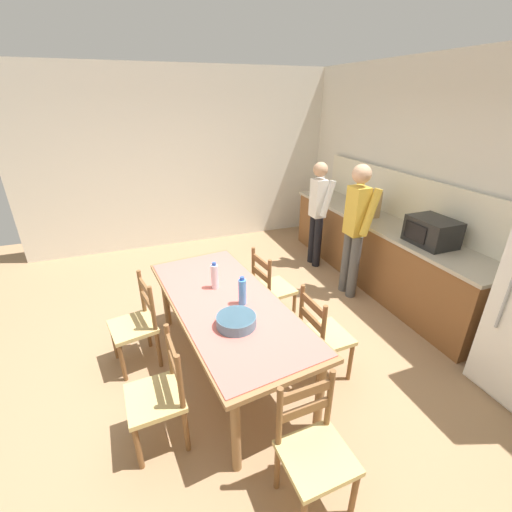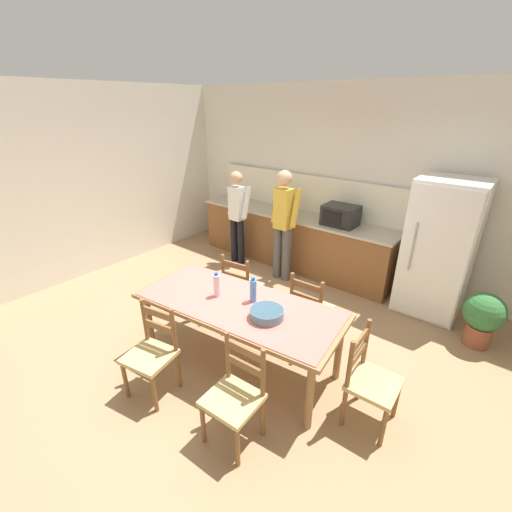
% 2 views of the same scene
% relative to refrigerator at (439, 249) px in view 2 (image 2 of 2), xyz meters
% --- Properties ---
extents(ground_plane, '(8.32, 8.32, 0.00)m').
position_rel_refrigerator_xyz_m(ground_plane, '(-1.45, -2.19, -0.89)').
color(ground_plane, '#9E7A56').
extents(wall_back, '(6.52, 0.12, 2.90)m').
position_rel_refrigerator_xyz_m(wall_back, '(-1.45, 0.47, 0.56)').
color(wall_back, silver).
rests_on(wall_back, ground).
extents(wall_left, '(0.12, 5.20, 2.90)m').
position_rel_refrigerator_xyz_m(wall_left, '(-4.71, -2.19, 0.56)').
color(wall_left, silver).
rests_on(wall_left, ground).
extents(kitchen_counter, '(3.51, 0.66, 0.91)m').
position_rel_refrigerator_xyz_m(kitchen_counter, '(-2.25, 0.04, -0.44)').
color(kitchen_counter, brown).
rests_on(kitchen_counter, ground).
extents(counter_splashback, '(3.47, 0.03, 0.60)m').
position_rel_refrigerator_xyz_m(counter_splashback, '(-2.25, 0.35, 0.32)').
color(counter_splashback, '#EFE8CB').
rests_on(counter_splashback, kitchen_counter).
extents(refrigerator, '(0.78, 0.73, 1.79)m').
position_rel_refrigerator_xyz_m(refrigerator, '(0.00, 0.00, 0.00)').
color(refrigerator, white).
rests_on(refrigerator, ground).
extents(microwave, '(0.50, 0.39, 0.30)m').
position_rel_refrigerator_xyz_m(microwave, '(-1.40, 0.02, 0.17)').
color(microwave, black).
rests_on(microwave, kitchen_counter).
extents(paper_bag, '(0.24, 0.16, 0.36)m').
position_rel_refrigerator_xyz_m(paper_bag, '(-2.47, 0.01, 0.20)').
color(paper_bag, tan).
rests_on(paper_bag, kitchen_counter).
extents(dining_table, '(2.23, 1.15, 0.76)m').
position_rel_refrigerator_xyz_m(dining_table, '(-1.28, -2.42, -0.21)').
color(dining_table, olive).
rests_on(dining_table, ground).
extents(bottle_near_centre, '(0.07, 0.07, 0.27)m').
position_rel_refrigerator_xyz_m(bottle_near_centre, '(-1.55, -2.45, -0.01)').
color(bottle_near_centre, silver).
rests_on(bottle_near_centre, dining_table).
extents(bottle_off_centre, '(0.07, 0.07, 0.27)m').
position_rel_refrigerator_xyz_m(bottle_off_centre, '(-1.19, -2.29, -0.01)').
color(bottle_off_centre, '#4C8ED6').
rests_on(bottle_off_centre, dining_table).
extents(serving_bowl, '(0.32, 0.32, 0.09)m').
position_rel_refrigerator_xyz_m(serving_bowl, '(-0.90, -2.44, -0.08)').
color(serving_bowl, slate).
rests_on(serving_bowl, dining_table).
extents(chair_side_far_right, '(0.44, 0.42, 0.91)m').
position_rel_refrigerator_xyz_m(chair_side_far_right, '(-0.90, -1.62, -0.45)').
color(chair_side_far_right, brown).
rests_on(chair_side_far_right, ground).
extents(chair_side_far_left, '(0.47, 0.45, 0.91)m').
position_rel_refrigerator_xyz_m(chair_side_far_left, '(-1.85, -1.73, -0.45)').
color(chair_side_far_left, brown).
rests_on(chair_side_far_left, ground).
extents(chair_side_near_right, '(0.44, 0.42, 0.91)m').
position_rel_refrigerator_xyz_m(chair_side_near_right, '(-0.72, -3.10, -0.45)').
color(chair_side_near_right, brown).
rests_on(chair_side_near_right, ground).
extents(chair_side_near_left, '(0.49, 0.48, 0.91)m').
position_rel_refrigerator_xyz_m(chair_side_near_left, '(-1.68, -3.21, -0.45)').
color(chair_side_near_left, brown).
rests_on(chair_side_near_left, ground).
extents(chair_head_end, '(0.42, 0.44, 0.91)m').
position_rel_refrigerator_xyz_m(chair_head_end, '(0.07, -2.25, -0.45)').
color(chair_head_end, brown).
rests_on(chair_head_end, ground).
extents(person_at_sink, '(0.40, 0.28, 1.60)m').
position_rel_refrigerator_xyz_m(person_at_sink, '(-3.03, -0.48, 0.00)').
color(person_at_sink, black).
rests_on(person_at_sink, ground).
extents(person_at_counter, '(0.43, 0.30, 1.73)m').
position_rel_refrigerator_xyz_m(person_at_counter, '(-2.07, -0.50, 0.08)').
color(person_at_counter, '#4C4C4C').
rests_on(person_at_counter, ground).
extents(potted_plant, '(0.44, 0.44, 0.67)m').
position_rel_refrigerator_xyz_m(potted_plant, '(0.67, -0.43, -0.51)').
color(potted_plant, brown).
rests_on(potted_plant, ground).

